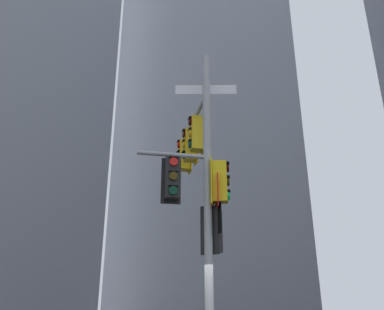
{
  "coord_description": "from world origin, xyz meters",
  "views": [
    {
      "loc": [
        1.32,
        -9.17,
        1.6
      ],
      "look_at": [
        -0.39,
        0.07,
        5.18
      ],
      "focal_mm": 37.6,
      "sensor_mm": 36.0,
      "label": 1
    }
  ],
  "objects": [
    {
      "name": "building_mid_block",
      "position": [
        -2.61,
        23.55,
        23.02
      ],
      "size": [
        13.64,
        13.64,
        46.04
      ],
      "primitive_type": "cube",
      "color": "#9399A3",
      "rests_on": "ground"
    },
    {
      "name": "signal_pole_assembly",
      "position": [
        -0.33,
        0.65,
        4.81
      ],
      "size": [
        2.38,
        3.63,
        8.0
      ],
      "color": "#9EA0A3",
      "rests_on": "ground"
    }
  ]
}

